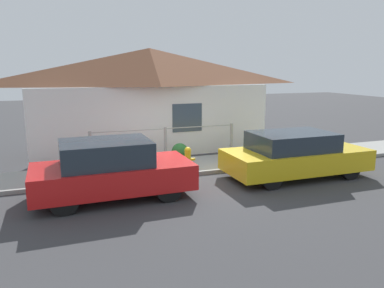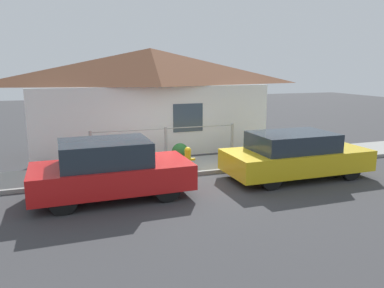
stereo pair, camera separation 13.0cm
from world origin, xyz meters
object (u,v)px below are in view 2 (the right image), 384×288
Objects in this scene: potted_plant_by_fence at (100,161)px; car_left at (110,169)px; potted_plant_near_hydrant at (180,152)px; potted_plant_corner at (260,149)px; fire_hydrant at (188,158)px; car_right at (295,155)px.

car_left is at bearing -88.55° from potted_plant_by_fence.
potted_plant_near_hydrant is 2.82m from potted_plant_corner.
car_left reaches higher than fire_hydrant.
car_right is 7.89× the size of potted_plant_by_fence.
car_right reaches higher than potted_plant_corner.
fire_hydrant reaches higher than potted_plant_by_fence.
fire_hydrant is at bearing -90.24° from potted_plant_near_hydrant.
potted_plant_corner is (2.82, 0.68, -0.06)m from fire_hydrant.
car_left is 7.22× the size of potted_plant_by_fence.
potted_plant_near_hydrant is (2.47, 2.20, -0.22)m from car_left.
potted_plant_by_fence is (-0.05, 2.13, -0.29)m from car_left.
potted_plant_by_fence is at bearing 164.39° from fire_hydrant.
potted_plant_corner reaches higher than potted_plant_by_fence.
car_left is 0.92× the size of car_right.
car_left is at bearing -138.34° from potted_plant_near_hydrant.
fire_hydrant is at bearing -15.61° from potted_plant_by_fence.
car_left is 6.98× the size of potted_plant_corner.
potted_plant_corner is at bearing -0.25° from potted_plant_by_fence.
potted_plant_corner is at bearing 21.07° from car_left.
fire_hydrant is (2.47, 1.42, -0.24)m from car_left.
potted_plant_corner is (2.82, -0.09, -0.07)m from potted_plant_near_hydrant.
car_right is 6.34× the size of potted_plant_near_hydrant.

